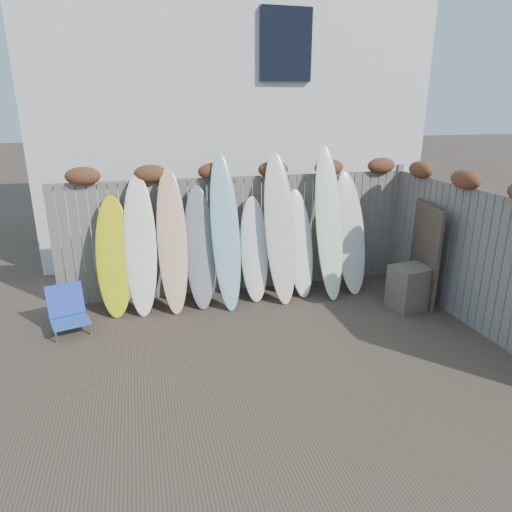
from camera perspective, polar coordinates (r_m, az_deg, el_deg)
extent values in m
plane|color=#493A2D|center=(6.09, 2.93, -12.45)|extent=(80.00, 80.00, 0.00)
cube|color=slate|center=(7.85, -2.22, 2.66)|extent=(6.00, 0.10, 2.00)
cube|color=slate|center=(8.95, 16.93, 4.17)|extent=(0.10, 0.10, 2.10)
ellipsoid|color=brown|center=(7.45, -20.84, 9.31)|extent=(0.52, 0.28, 0.28)
ellipsoid|color=brown|center=(7.41, -13.05, 9.99)|extent=(0.52, 0.28, 0.28)
ellipsoid|color=brown|center=(7.51, -5.29, 10.47)|extent=(0.52, 0.28, 0.28)
ellipsoid|color=brown|center=(7.74, 2.16, 10.76)|extent=(0.52, 0.28, 0.28)
ellipsoid|color=brown|center=(8.08, 9.09, 10.87)|extent=(0.52, 0.28, 0.28)
ellipsoid|color=brown|center=(8.53, 15.38, 10.84)|extent=(0.52, 0.28, 0.28)
cube|color=slate|center=(7.25, 25.78, -0.52)|extent=(0.10, 4.40, 2.00)
ellipsoid|color=brown|center=(7.29, 24.74, 8.66)|extent=(0.28, 0.56, 0.28)
ellipsoid|color=brown|center=(8.16, 19.91, 10.10)|extent=(0.28, 0.56, 0.28)
cube|color=silver|center=(11.68, -4.43, 17.70)|extent=(8.00, 5.00, 6.00)
cube|color=black|center=(9.46, 3.75, 24.87)|extent=(1.00, 0.12, 1.30)
cube|color=#235AB3|center=(7.08, -22.20, -7.58)|extent=(0.60, 0.56, 0.03)
cube|color=#2541BD|center=(7.20, -22.76, -5.03)|extent=(0.52, 0.29, 0.46)
cylinder|color=#AFAFB6|center=(6.93, -23.72, -9.22)|extent=(0.03, 0.03, 0.19)
cylinder|color=#B2B2BA|center=(7.27, -24.15, -7.98)|extent=(0.03, 0.03, 0.19)
cylinder|color=#A7A7AE|center=(6.98, -19.98, -8.54)|extent=(0.03, 0.03, 0.19)
cylinder|color=#ADADB4|center=(7.31, -20.59, -7.34)|extent=(0.03, 0.03, 0.19)
cube|color=#715F55|center=(7.73, 18.72, -3.71)|extent=(0.66, 0.58, 0.69)
cube|color=#32291E|center=(7.93, 20.32, 0.26)|extent=(0.30, 1.06, 1.63)
ellipsoid|color=yellow|center=(7.32, -17.35, -0.07)|extent=(0.59, 0.69, 1.82)
ellipsoid|color=white|center=(7.25, -14.27, 1.28)|extent=(0.55, 0.79, 2.12)
ellipsoid|color=#ECA980|center=(7.23, -10.44, 1.86)|extent=(0.50, 0.80, 2.21)
ellipsoid|color=gray|center=(7.33, -7.04, 1.09)|extent=(0.52, 0.71, 1.92)
ellipsoid|color=#87B5C0|center=(7.24, -3.85, 3.03)|extent=(0.46, 0.85, 2.42)
ellipsoid|color=white|center=(7.56, -0.23, 0.86)|extent=(0.52, 0.66, 1.70)
ellipsoid|color=beige|center=(7.48, 3.03, 3.48)|extent=(0.52, 0.85, 2.41)
ellipsoid|color=white|center=(7.76, 5.46, 1.59)|extent=(0.48, 0.66, 1.78)
ellipsoid|color=#D9F3C5|center=(7.73, 9.10, 4.10)|extent=(0.50, 0.89, 2.49)
ellipsoid|color=silver|center=(8.03, 11.67, 2.84)|extent=(0.58, 0.75, 2.05)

